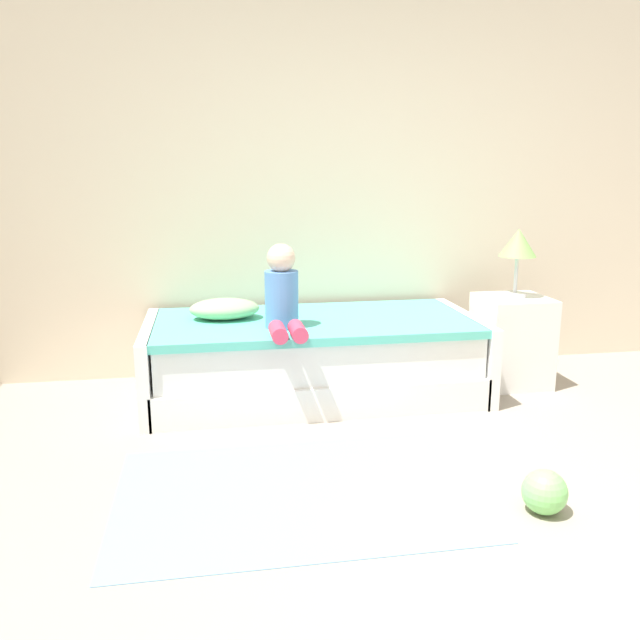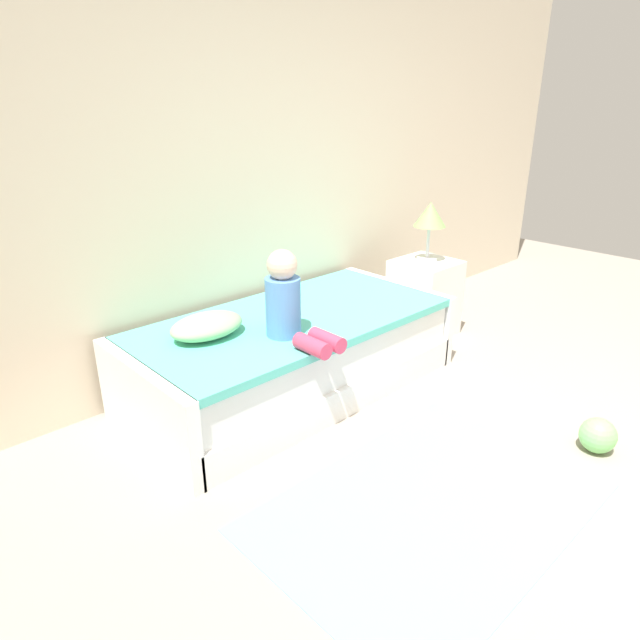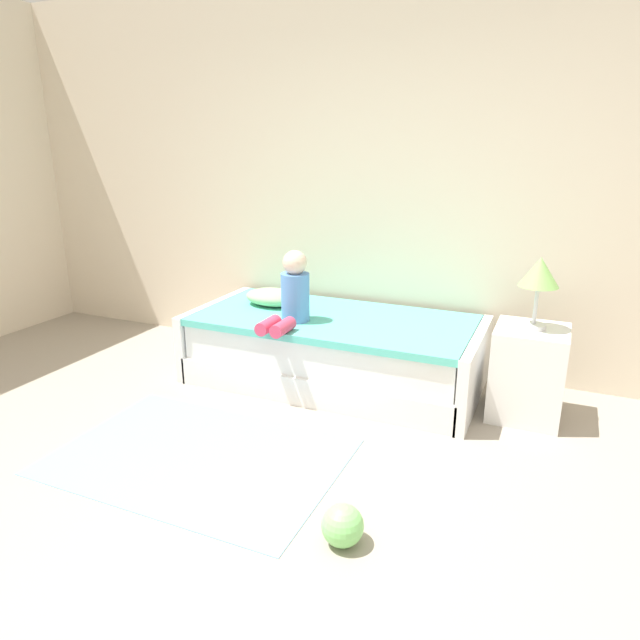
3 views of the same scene
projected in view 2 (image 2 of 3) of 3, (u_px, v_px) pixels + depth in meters
The scene contains 8 objects.
wall_rear at pixel (273, 148), 3.73m from camera, with size 7.20×0.10×2.90m, color beige.
bed at pixel (293, 353), 3.54m from camera, with size 2.11×1.00×0.50m.
nightstand at pixel (424, 298), 4.37m from camera, with size 0.44×0.44×0.60m, color white.
table_lamp at pixel (430, 217), 4.13m from camera, with size 0.24×0.24×0.45m.
child_figure at pixel (289, 303), 3.08m from camera, with size 0.20×0.51×0.50m.
pillow at pixel (207, 326), 3.14m from camera, with size 0.44×0.30×0.13m, color #99CC8C.
toy_ball at pixel (598, 435), 2.95m from camera, with size 0.19×0.19×0.19m, color #7FD872.
area_rug at pixel (429, 506), 2.57m from camera, with size 1.60×1.10×0.01m, color #7AA8CC.
Camera 2 is at (-2.44, -0.45, 1.76)m, focal length 31.06 mm.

